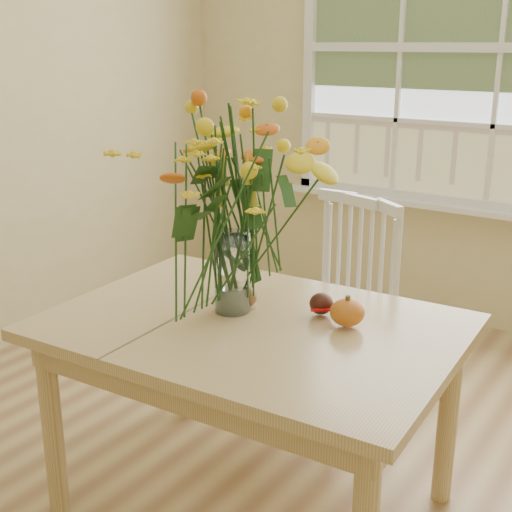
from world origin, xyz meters
The scene contains 8 objects.
wall_back centered at (0.00, 2.25, 1.35)m, with size 4.00×0.02×2.70m, color #D3C887.
window centered at (0.00, 2.21, 1.53)m, with size 2.42×0.12×1.74m.
dining_table centered at (-0.15, 0.18, 0.61)m, with size 1.37×1.01×0.70m.
windsor_chair centered at (-0.18, 0.89, 0.53)m, with size 0.54×0.53×0.95m.
flower_vase centered at (-0.26, 0.22, 1.11)m, with size 0.57×0.57×0.68m.
pumpkin centered at (0.13, 0.32, 0.75)m, with size 0.11×0.11×0.09m, color #C46617.
turkey_figurine centered at (-0.23, 0.27, 0.75)m, with size 0.10×0.09×0.11m.
dark_gourd centered at (0.01, 0.36, 0.74)m, with size 0.12×0.08×0.07m.
Camera 1 is at (1.04, -1.52, 1.58)m, focal length 48.00 mm.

